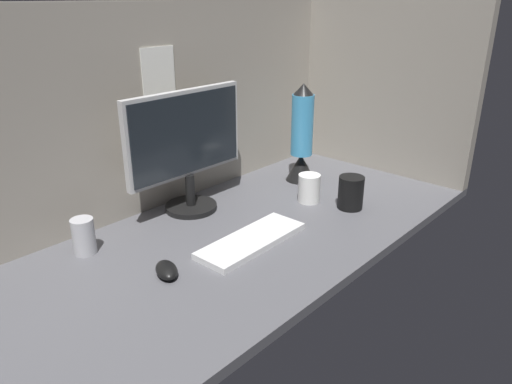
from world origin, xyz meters
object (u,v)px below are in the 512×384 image
at_px(mug_black_travel, 351,193).
at_px(lava_lamp, 302,141).
at_px(keyboard, 252,240).
at_px(mug_ceramic_white, 309,188).
at_px(mouse, 166,270).
at_px(mug_steel, 84,236).
at_px(monitor, 186,145).

xyz_separation_m(mug_black_travel, lava_lamp, (0.11, 0.30, 0.10)).
bearing_deg(keyboard, mug_ceramic_white, 8.59).
relative_size(mouse, lava_lamp, 0.25).
relative_size(mug_black_travel, mug_steel, 1.08).
xyz_separation_m(mouse, mug_ceramic_white, (0.66, 0.02, 0.03)).
height_order(keyboard, lava_lamp, lava_lamp).
bearing_deg(monitor, keyboard, -97.18).
bearing_deg(mouse, mug_black_travel, 14.38).
distance_m(monitor, mug_black_travel, 0.59).
distance_m(mug_steel, lava_lamp, 0.91).
relative_size(mug_steel, lava_lamp, 0.28).
height_order(mug_black_travel, lava_lamp, lava_lamp).
xyz_separation_m(mug_black_travel, mug_steel, (-0.80, 0.40, -0.00)).
distance_m(keyboard, mug_ceramic_white, 0.39).
xyz_separation_m(keyboard, mug_steel, (-0.37, 0.32, 0.04)).
bearing_deg(keyboard, mug_black_travel, -11.54).
relative_size(mug_ceramic_white, lava_lamp, 0.26).
bearing_deg(mug_steel, monitor, 1.99).
relative_size(keyboard, mug_steel, 3.43).
height_order(mouse, mug_black_travel, mug_black_travel).
bearing_deg(mug_ceramic_white, mug_steel, 161.09).
bearing_deg(mug_black_travel, lava_lamp, 70.63).
relative_size(monitor, keyboard, 1.27).
xyz_separation_m(monitor, keyboard, (-0.04, -0.34, -0.22)).
bearing_deg(mug_black_travel, mug_ceramic_white, 109.42).
height_order(keyboard, mouse, mouse).
height_order(monitor, keyboard, monitor).
xyz_separation_m(mug_ceramic_white, lava_lamp, (0.16, 0.16, 0.11)).
distance_m(keyboard, mug_black_travel, 0.44).
bearing_deg(mug_black_travel, keyboard, 169.78).
bearing_deg(mug_black_travel, monitor, 133.07).
bearing_deg(monitor, mug_ceramic_white, -38.80).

